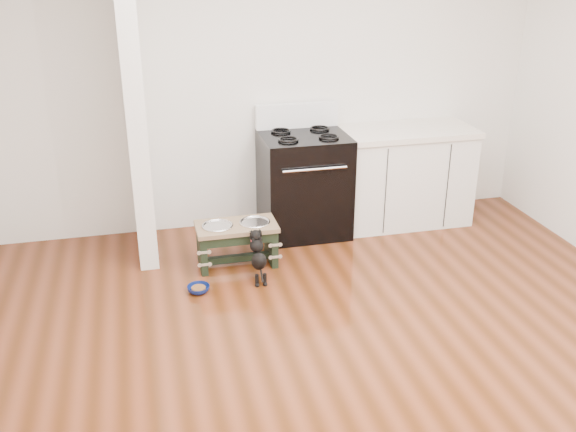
% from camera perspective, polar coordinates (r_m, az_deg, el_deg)
% --- Properties ---
extents(ground, '(5.00, 5.00, 0.00)m').
position_cam_1_polar(ground, '(4.14, 5.86, -13.70)').
color(ground, '#46210C').
rests_on(ground, ground).
extents(room_shell, '(5.00, 5.00, 5.00)m').
position_cam_1_polar(room_shell, '(3.43, 6.96, 8.56)').
color(room_shell, silver).
rests_on(room_shell, ground).
extents(partition_wall, '(0.15, 0.80, 2.70)m').
position_cam_1_polar(partition_wall, '(5.33, -13.54, 10.30)').
color(partition_wall, silver).
rests_on(partition_wall, ground).
extents(oven_range, '(0.76, 0.69, 1.14)m').
position_cam_1_polar(oven_range, '(5.81, 1.42, 3.00)').
color(oven_range, black).
rests_on(oven_range, ground).
extents(cabinet_run, '(1.24, 0.64, 0.91)m').
position_cam_1_polar(cabinet_run, '(6.15, 10.25, 3.53)').
color(cabinet_run, silver).
rests_on(cabinet_run, ground).
extents(dog_feeder, '(0.66, 0.35, 0.38)m').
position_cam_1_polar(dog_feeder, '(5.27, -4.58, -1.80)').
color(dog_feeder, black).
rests_on(dog_feeder, ground).
extents(puppy, '(0.12, 0.34, 0.40)m').
position_cam_1_polar(puppy, '(5.04, -2.68, -3.47)').
color(puppy, black).
rests_on(puppy, ground).
extents(floor_bowl, '(0.22, 0.22, 0.05)m').
position_cam_1_polar(floor_bowl, '(4.99, -7.96, -6.45)').
color(floor_bowl, '#0C1A56').
rests_on(floor_bowl, ground).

